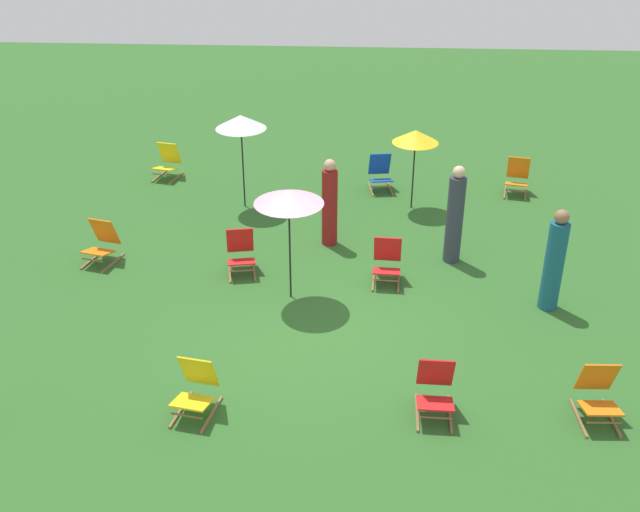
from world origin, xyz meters
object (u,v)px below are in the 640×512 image
deckchair_3 (435,390)px  person_2 (330,204)px  deckchair_8 (102,243)px  deckchair_2 (241,253)px  deckchair_6 (380,174)px  person_1 (554,262)px  umbrella_0 (241,122)px  umbrella_2 (289,198)px  person_0 (455,217)px  deckchair_5 (167,162)px  deckchair_9 (196,389)px  umbrella_1 (416,137)px  deckchair_4 (517,178)px  deckchair_7 (598,395)px  deckchair_0 (387,262)px

deckchair_3 → person_2: bearing=110.0°
deckchair_8 → deckchair_2: bearing=9.5°
deckchair_2 → person_2: (1.53, 1.21, 0.46)m
deckchair_6 → person_1: person_1 is taller
umbrella_0 → umbrella_2: umbrella_0 is taller
person_1 → person_2: size_ratio=1.03×
person_1 → umbrella_2: bearing=93.3°
deckchair_3 → person_0: size_ratio=0.45×
umbrella_0 → person_1: bearing=-33.6°
person_1 → person_2: person_1 is taller
deckchair_5 → deckchair_9: bearing=-61.6°
person_0 → person_1: 2.13m
deckchair_5 → person_1: bearing=-22.4°
deckchair_6 → umbrella_2: 5.27m
umbrella_1 → umbrella_0: bearing=-177.5°
deckchair_4 → person_2: (-4.04, -2.74, 0.46)m
person_2 → deckchair_4: bearing=-111.8°
deckchair_6 → person_2: person_2 is taller
umbrella_2 → person_0: bearing=27.6°
deckchair_7 → umbrella_0: size_ratio=0.41×
umbrella_0 → deckchair_9: bearing=-86.8°
umbrella_1 → person_2: 2.57m
deckchair_7 → person_2: size_ratio=0.48×
deckchair_0 → deckchair_8: size_ratio=0.98×
umbrella_1 → person_1: 4.49m
deckchair_4 → deckchair_6: (-3.03, 0.04, 0.00)m
deckchair_3 → deckchair_9: bearing=-175.5°
deckchair_6 → umbrella_1: umbrella_1 is taller
deckchair_3 → deckchair_6: same height
deckchair_4 → person_2: bearing=-134.1°
deckchair_8 → deckchair_9: size_ratio=1.02×
deckchair_5 → umbrella_1: bearing=-1.7°
deckchair_5 → deckchair_6: bearing=7.4°
deckchair_0 → deckchair_7: bearing=-49.3°
deckchair_2 → deckchair_3: (3.19, -3.72, 0.00)m
umbrella_2 → deckchair_2: bearing=139.4°
deckchair_7 → umbrella_0: bearing=128.6°
umbrella_1 → person_0: bearing=-75.0°
deckchair_0 → person_2: size_ratio=0.48×
deckchair_5 → deckchair_2: bearing=-49.0°
deckchair_0 → umbrella_2: (-1.64, -0.65, 1.47)m
umbrella_1 → person_2: person_2 is taller
deckchair_7 → deckchair_3: bearing=178.4°
person_0 → deckchair_2: bearing=170.2°
person_0 → person_2: (-2.30, 0.55, -0.06)m
deckchair_3 → umbrella_0: 7.63m
umbrella_2 → person_1: bearing=-0.9°
deckchair_2 → person_0: 3.92m
deckchair_8 → umbrella_1: 6.57m
umbrella_0 → person_1: size_ratio=1.14×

